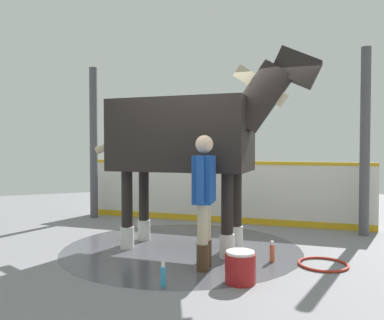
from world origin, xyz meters
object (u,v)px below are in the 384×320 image
(wash_bucket, at_px, (240,267))
(hose_coil, at_px, (323,264))
(bottle_shampoo, at_px, (163,276))
(bottle_spray, at_px, (272,252))
(horse, at_px, (190,137))
(handler, at_px, (204,192))

(wash_bucket, height_order, hose_coil, wash_bucket)
(bottle_shampoo, bearing_deg, hose_coil, -91.88)
(bottle_shampoo, bearing_deg, bottle_spray, -78.70)
(horse, height_order, bottle_shampoo, horse)
(horse, relative_size, wash_bucket, 8.01)
(horse, xyz_separation_m, bottle_shampoo, (-1.33, 0.85, -1.50))
(handler, relative_size, wash_bucket, 4.64)
(wash_bucket, xyz_separation_m, hose_coil, (0.15, -1.26, -0.15))
(horse, height_order, hose_coil, horse)
(bottle_shampoo, distance_m, bottle_spray, 1.61)
(horse, bearing_deg, bottle_spray, -12.86)
(horse, height_order, wash_bucket, horse)
(wash_bucket, xyz_separation_m, bottle_spray, (0.53, -0.77, -0.05))
(wash_bucket, relative_size, bottle_spray, 1.30)
(horse, bearing_deg, wash_bucket, -50.17)
(bottle_shampoo, bearing_deg, horse, -32.68)
(bottle_shampoo, distance_m, hose_coil, 2.08)
(handler, bearing_deg, wash_bucket, 137.12)
(hose_coil, bearing_deg, bottle_shampoo, 88.12)
(wash_bucket, height_order, bottle_shampoo, wash_bucket)
(wash_bucket, bearing_deg, hose_coil, -83.40)
(wash_bucket, bearing_deg, bottle_spray, -55.56)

